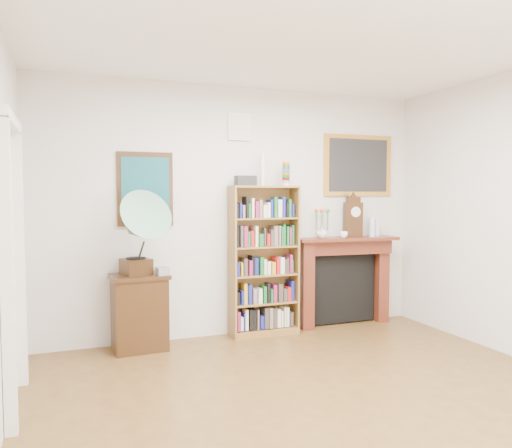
{
  "coord_description": "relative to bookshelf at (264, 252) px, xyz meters",
  "views": [
    {
      "loc": [
        -1.83,
        -2.86,
        1.6
      ],
      "look_at": [
        -0.13,
        1.6,
        1.31
      ],
      "focal_mm": 35.0,
      "sensor_mm": 36.0,
      "label": 1
    }
  ],
  "objects": [
    {
      "name": "mantel_clock",
      "position": [
        1.18,
        0.04,
        0.37
      ],
      "size": [
        0.22,
        0.14,
        0.49
      ],
      "rotation": [
        0.0,
        0.0,
        -0.09
      ],
      "color": "black",
      "rests_on": "fireplace"
    },
    {
      "name": "bottle_left",
      "position": [
        1.43,
        -0.01,
        0.25
      ],
      "size": [
        0.07,
        0.07,
        0.24
      ],
      "primitive_type": "cylinder",
      "color": "silver",
      "rests_on": "fireplace"
    },
    {
      "name": "teal_poster",
      "position": [
        -1.29,
        0.14,
        0.71
      ],
      "size": [
        0.58,
        0.04,
        0.78
      ],
      "color": "black",
      "rests_on": "back_wall"
    },
    {
      "name": "fireplace",
      "position": [
        1.08,
        0.06,
        -0.31
      ],
      "size": [
        1.3,
        0.4,
        1.08
      ],
      "rotation": [
        0.0,
        0.0,
        -0.08
      ],
      "color": "#4E2012",
      "rests_on": "floor"
    },
    {
      "name": "flower_vase",
      "position": [
        0.75,
        0.03,
        0.2
      ],
      "size": [
        0.17,
        0.17,
        0.14
      ],
      "primitive_type": "imported",
      "rotation": [
        0.0,
        0.0,
        -0.42
      ],
      "color": "silver",
      "rests_on": "fireplace"
    },
    {
      "name": "door_casing",
      "position": [
        -2.45,
        -1.14,
        0.32
      ],
      "size": [
        0.08,
        1.02,
        2.17
      ],
      "color": "white",
      "rests_on": "left_wall"
    },
    {
      "name": "side_cabinet",
      "position": [
        -1.4,
        -0.07,
        -0.55
      ],
      "size": [
        0.6,
        0.45,
        0.78
      ],
      "primitive_type": "cube",
      "rotation": [
        0.0,
        0.0,
        0.06
      ],
      "color": "black",
      "rests_on": "floor"
    },
    {
      "name": "cd_stack",
      "position": [
        -1.18,
        -0.19,
        -0.12
      ],
      "size": [
        0.14,
        0.14,
        0.08
      ],
      "primitive_type": "cube",
      "rotation": [
        0.0,
        0.0,
        0.19
      ],
      "color": "#A0A1AC",
      "rests_on": "side_cabinet"
    },
    {
      "name": "bottle_right",
      "position": [
        1.52,
        0.02,
        0.23
      ],
      "size": [
        0.06,
        0.06,
        0.2
      ],
      "primitive_type": "cylinder",
      "color": "silver",
      "rests_on": "fireplace"
    },
    {
      "name": "gilt_painting",
      "position": [
        1.31,
        0.14,
        1.01
      ],
      "size": [
        0.95,
        0.04,
        0.75
      ],
      "color": "gold",
      "rests_on": "back_wall"
    },
    {
      "name": "bookshelf",
      "position": [
        0.0,
        0.0,
        0.0
      ],
      "size": [
        0.78,
        0.28,
        1.95
      ],
      "rotation": [
        0.0,
        0.0,
        -0.0
      ],
      "color": "brown",
      "rests_on": "floor"
    },
    {
      "name": "small_picture",
      "position": [
        -0.24,
        0.14,
        1.41
      ],
      "size": [
        0.26,
        0.04,
        0.3
      ],
      "color": "white",
      "rests_on": "back_wall"
    },
    {
      "name": "gramophone",
      "position": [
        -1.43,
        -0.2,
        0.32
      ],
      "size": [
        0.69,
        0.78,
        0.86
      ],
      "rotation": [
        0.0,
        0.0,
        0.31
      ],
      "color": "black",
      "rests_on": "side_cabinet"
    },
    {
      "name": "room",
      "position": [
        -0.24,
        -2.34,
        0.46
      ],
      "size": [
        4.51,
        5.01,
        2.81
      ],
      "color": "#553619",
      "rests_on": "ground"
    },
    {
      "name": "teacup",
      "position": [
        1.0,
        -0.04,
        0.17
      ],
      "size": [
        0.13,
        0.13,
        0.08
      ],
      "primitive_type": "imported",
      "rotation": [
        0.0,
        0.0,
        -0.41
      ],
      "color": "white",
      "rests_on": "fireplace"
    }
  ]
}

